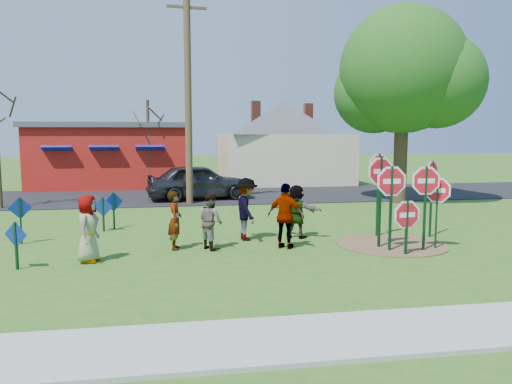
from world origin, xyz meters
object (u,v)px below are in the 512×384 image
(stop_sign_b, at_px, (379,174))
(leafy_tree, at_px, (406,77))
(stop_sign_a, at_px, (391,189))
(stop_sign_c, at_px, (426,189))
(stop_sign_d, at_px, (432,179))
(person_b, at_px, (175,220))
(utility_pole, at_px, (188,88))
(person_a, at_px, (88,228))
(suv, at_px, (199,182))

(stop_sign_b, relative_size, leafy_tree, 0.31)
(stop_sign_a, bearing_deg, stop_sign_c, -5.88)
(stop_sign_d, relative_size, person_b, 1.53)
(stop_sign_d, xyz_separation_m, utility_pole, (-7.23, 8.72, 3.45))
(person_a, bearing_deg, stop_sign_b, -67.40)
(stop_sign_c, height_order, suv, stop_sign_c)
(stop_sign_c, bearing_deg, stop_sign_b, 109.57)
(stop_sign_a, relative_size, person_b, 1.52)
(stop_sign_d, height_order, leafy_tree, leafy_tree)
(person_b, distance_m, utility_pole, 10.17)
(stop_sign_c, height_order, stop_sign_d, stop_sign_d)
(stop_sign_b, xyz_separation_m, person_b, (-6.33, -0.68, -1.17))
(stop_sign_d, relative_size, suv, 0.50)
(person_b, bearing_deg, suv, -3.83)
(person_a, relative_size, suv, 0.34)
(stop_sign_b, bearing_deg, person_b, 165.42)
(stop_sign_a, xyz_separation_m, person_b, (-5.88, 1.23, -0.91))
(stop_sign_a, bearing_deg, utility_pole, 117.87)
(stop_sign_a, distance_m, person_b, 6.07)
(stop_sign_a, distance_m, suv, 12.62)
(stop_sign_d, relative_size, leafy_tree, 0.28)
(suv, bearing_deg, person_a, 154.59)
(stop_sign_b, bearing_deg, stop_sign_c, -96.76)
(stop_sign_b, distance_m, stop_sign_c, 2.10)
(stop_sign_a, height_order, utility_pole, utility_pole)
(stop_sign_b, height_order, leafy_tree, leafy_tree)
(stop_sign_a, bearing_deg, suv, 112.92)
(leafy_tree, bearing_deg, stop_sign_c, -112.59)
(stop_sign_b, height_order, stop_sign_c, stop_sign_b)
(stop_sign_c, height_order, utility_pole, utility_pole)
(suv, bearing_deg, utility_pole, 150.36)
(person_a, height_order, person_b, person_a)
(stop_sign_b, relative_size, person_a, 1.61)
(person_b, xyz_separation_m, utility_pole, (0.74, 9.11, 4.46))
(leafy_tree, bearing_deg, stop_sign_d, -109.78)
(stop_sign_c, height_order, person_a, stop_sign_c)
(stop_sign_d, bearing_deg, stop_sign_a, -176.34)
(stop_sign_d, distance_m, leafy_tree, 8.94)
(stop_sign_a, height_order, stop_sign_c, stop_sign_a)
(stop_sign_b, bearing_deg, leafy_tree, 38.28)
(stop_sign_b, xyz_separation_m, stop_sign_d, (1.65, -0.29, -0.16))
(suv, height_order, leafy_tree, leafy_tree)
(suv, height_order, utility_pole, utility_pole)
(stop_sign_b, distance_m, leafy_tree, 9.27)
(person_a, height_order, utility_pole, utility_pole)
(stop_sign_b, relative_size, utility_pole, 0.28)
(stop_sign_a, height_order, leafy_tree, leafy_tree)
(suv, relative_size, leafy_tree, 0.56)
(person_a, bearing_deg, stop_sign_a, -80.10)
(stop_sign_d, xyz_separation_m, suv, (-6.71, 10.10, -0.94))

